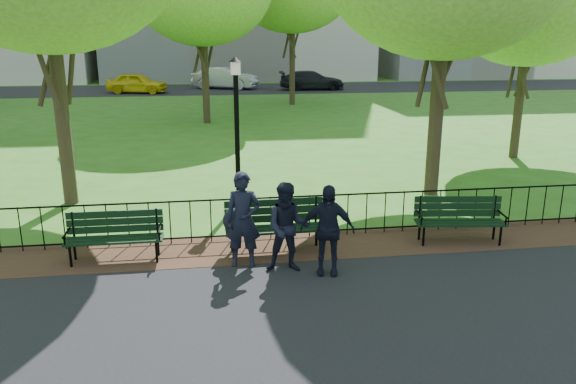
{
  "coord_description": "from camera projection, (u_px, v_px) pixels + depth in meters",
  "views": [
    {
      "loc": [
        -1.45,
        -8.71,
        4.03
      ],
      "look_at": [
        0.08,
        1.5,
        1.13
      ],
      "focal_mm": 35.0,
      "sensor_mm": 36.0,
      "label": 1
    }
  ],
  "objects": [
    {
      "name": "lamppost",
      "position": [
        237.0,
        126.0,
        13.34
      ],
      "size": [
        0.32,
        0.32,
        3.54
      ],
      "color": "black",
      "rests_on": "ground"
    },
    {
      "name": "sedan_dark",
      "position": [
        312.0,
        80.0,
        42.11
      ],
      "size": [
        4.92,
        2.18,
        1.4
      ],
      "primitive_type": "imported",
      "rotation": [
        0.0,
        0.0,
        1.53
      ],
      "color": "black",
      "rests_on": "far_street"
    },
    {
      "name": "park_bench_right_a",
      "position": [
        459.0,
        215.0,
        11.17
      ],
      "size": [
        1.8,
        0.77,
        0.99
      ],
      "rotation": [
        0.0,
        0.0,
        -0.14
      ],
      "color": "black",
      "rests_on": "ground"
    },
    {
      "name": "iron_fence",
      "position": [
        280.0,
        215.0,
        11.36
      ],
      "size": [
        24.06,
        0.06,
        1.0
      ],
      "color": "black",
      "rests_on": "ground"
    },
    {
      "name": "person_left",
      "position": [
        243.0,
        220.0,
        9.91
      ],
      "size": [
        0.69,
        0.51,
        1.73
      ],
      "primitive_type": "imported",
      "rotation": [
        0.0,
        0.0,
        -0.17
      ],
      "color": "black",
      "rests_on": "asphalt_path"
    },
    {
      "name": "person_mid",
      "position": [
        288.0,
        228.0,
        9.7
      ],
      "size": [
        0.82,
        0.5,
        1.6
      ],
      "primitive_type": "imported",
      "rotation": [
        0.0,
        0.0,
        -0.12
      ],
      "color": "black",
      "rests_on": "asphalt_path"
    },
    {
      "name": "person_right",
      "position": [
        327.0,
        230.0,
        9.59
      ],
      "size": [
        1.0,
        0.6,
        1.6
      ],
      "primitive_type": "imported",
      "rotation": [
        0.0,
        0.0,
        -0.24
      ],
      "color": "black",
      "rests_on": "asphalt_path"
    },
    {
      "name": "park_bench_main",
      "position": [
        259.0,
        220.0,
        10.54
      ],
      "size": [
        1.96,
        0.62,
        1.08
      ],
      "rotation": [
        0.0,
        0.0,
        0.02
      ],
      "color": "black",
      "rests_on": "ground"
    },
    {
      "name": "far_street",
      "position": [
        222.0,
        89.0,
        42.91
      ],
      "size": [
        70.0,
        9.0,
        0.01
      ],
      "primitive_type": "cube",
      "color": "black",
      "rests_on": "ground"
    },
    {
      "name": "dirt_strip",
      "position": [
        284.0,
        247.0,
        11.02
      ],
      "size": [
        60.0,
        1.6,
        0.01
      ],
      "primitive_type": "cube",
      "color": "#342015",
      "rests_on": "ground"
    },
    {
      "name": "taxi",
      "position": [
        137.0,
        83.0,
        39.61
      ],
      "size": [
        4.5,
        2.71,
        1.43
      ],
      "primitive_type": "imported",
      "rotation": [
        0.0,
        0.0,
        1.31
      ],
      "color": "yellow",
      "rests_on": "far_street"
    },
    {
      "name": "park_bench_left_a",
      "position": [
        115.0,
        231.0,
        10.27
      ],
      "size": [
        1.74,
        0.55,
        0.98
      ],
      "rotation": [
        0.0,
        0.0,
        -0.0
      ],
      "color": "black",
      "rests_on": "ground"
    },
    {
      "name": "sedan_silver",
      "position": [
        225.0,
        78.0,
        42.77
      ],
      "size": [
        5.25,
        3.64,
        1.64
      ],
      "primitive_type": "imported",
      "rotation": [
        0.0,
        0.0,
        1.15
      ],
      "color": "#ACAEB4",
      "rests_on": "far_street"
    },
    {
      "name": "ground",
      "position": [
        296.0,
        279.0,
        9.59
      ],
      "size": [
        120.0,
        120.0,
        0.0
      ],
      "primitive_type": "plane",
      "color": "#355F19"
    }
  ]
}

